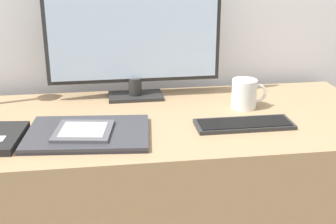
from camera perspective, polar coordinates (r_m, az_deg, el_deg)
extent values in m
cube|color=#997A56|center=(1.64, -1.28, -12.64)|extent=(1.43, 0.61, 0.72)
cube|color=#262626|center=(1.67, -4.00, 1.95)|extent=(0.19, 0.11, 0.01)
cylinder|color=#262626|center=(1.66, -4.03, 3.15)|extent=(0.05, 0.05, 0.06)
cube|color=#262626|center=(1.62, -4.22, 9.77)|extent=(0.60, 0.01, 0.35)
cube|color=#ADC6E5|center=(1.61, -4.20, 9.71)|extent=(0.57, 0.01, 0.33)
cube|color=#282828|center=(1.43, 9.24, -1.49)|extent=(0.30, 0.11, 0.01)
cube|color=black|center=(1.43, 9.29, -1.26)|extent=(0.27, 0.09, 0.00)
cube|color=#232328|center=(1.37, -9.72, -2.76)|extent=(0.37, 0.28, 0.01)
cube|color=#333338|center=(1.36, -9.74, -2.44)|extent=(0.37, 0.28, 0.01)
cube|color=#4C4C51|center=(1.35, -10.28, -2.29)|extent=(0.18, 0.18, 0.01)
cube|color=beige|center=(1.35, -10.29, -2.09)|extent=(0.14, 0.13, 0.00)
cylinder|color=white|center=(1.57, 9.26, 2.19)|extent=(0.08, 0.08, 0.10)
torus|color=white|center=(1.59, 10.82, 2.25)|extent=(0.07, 0.01, 0.07)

